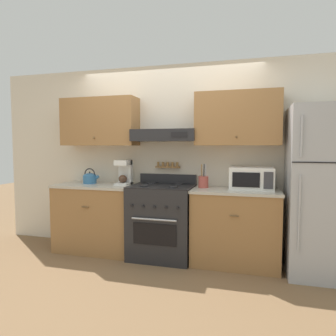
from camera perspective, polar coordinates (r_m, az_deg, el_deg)
ground_plane at (r=3.83m, az=-2.44°, el=-18.02°), size 16.00×16.00×0.00m
wall_back at (r=4.11m, az=-0.13°, el=3.98°), size 5.20×0.46×2.55m
counter_left at (r=4.33m, az=-13.37°, el=-9.09°), size 1.10×0.62×0.92m
counter_right at (r=3.83m, az=12.67°, el=-10.85°), size 1.06×0.62×0.92m
stove_range at (r=3.95m, az=-1.16°, el=-10.07°), size 0.80×0.66×1.06m
refrigerator at (r=3.75m, az=27.03°, el=-4.00°), size 0.70×0.72×1.89m
tea_kettle at (r=4.36m, az=-14.64°, el=-1.84°), size 0.24×0.19×0.22m
coffee_maker at (r=4.15m, az=-8.32°, el=-0.78°), size 0.18×0.24×0.34m
microwave at (r=3.79m, az=15.60°, el=-1.88°), size 0.52×0.41×0.27m
utensil_crock at (r=3.82m, az=6.76°, el=-2.57°), size 0.13×0.13×0.30m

